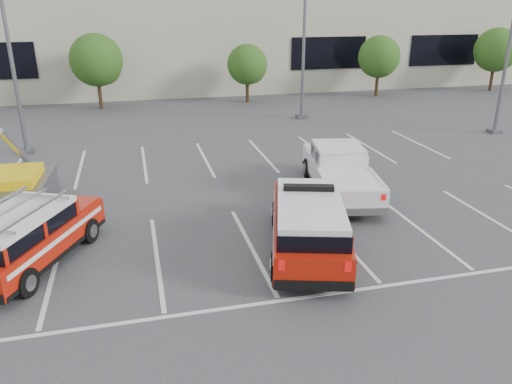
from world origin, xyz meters
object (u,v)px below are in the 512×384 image
convention_building (164,27)px  light_pole_mid (304,29)px  tree_mid_left (98,62)px  light_pole_left (8,38)px  utility_rig (14,193)px  fire_chief_suv (308,227)px  tree_right (380,58)px  light_pole_right (511,33)px  white_pickup (340,175)px  tree_mid_right (248,66)px  tree_far_right (497,51)px  ladder_suv (28,240)px

convention_building → light_pole_mid: convention_building is taller
tree_mid_left → convention_building: bearing=62.6°
light_pole_left → utility_rig: (0.85, -7.30, -4.58)m
convention_building → fire_chief_suv: (1.31, -32.49, -3.96)m
light_pole_left → fire_chief_suv: (9.49, -12.63, -4.43)m
tree_right → light_pole_mid: light_pole_mid is taller
tree_right → light_pole_mid: size_ratio=0.43×
light_pole_right → white_pickup: size_ratio=1.75×
tree_right → light_pole_right: bearing=-85.7°
tree_mid_right → fire_chief_suv: (-3.60, -22.67, -1.74)m
tree_mid_right → white_pickup: size_ratio=0.68×
fire_chief_suv → light_pole_right: bearing=52.6°
tree_far_right → light_pole_mid: bearing=-161.5°
ladder_suv → tree_mid_left: bearing=113.1°
convention_building → light_pole_left: size_ratio=5.86×
tree_mid_right → white_pickup: (-0.90, -18.52, -1.82)m
light_pole_left → fire_chief_suv: size_ratio=1.83×
fire_chief_suv → ladder_suv: (-7.48, 1.10, -0.03)m
light_pole_left → ladder_suv: size_ratio=2.06×
tree_right → fire_chief_suv: bearing=-121.0°
ladder_suv → white_pickup: bearing=42.7°
light_pole_right → tree_far_right: bearing=53.0°
ladder_suv → light_pole_left: bearing=125.9°
light_pole_left → utility_rig: 8.66m
convention_building → ladder_suv: 32.24m
convention_building → utility_rig: (-7.33, -27.16, -4.12)m
tree_mid_right → light_pole_right: size_ratio=0.39×
light_pole_left → tree_far_right: bearing=16.9°
convention_building → fire_chief_suv: convention_building is taller
fire_chief_suv → tree_far_right: bearing=60.2°
tree_mid_left → light_pole_left: light_pole_left is taller
ladder_suv → utility_rig: bearing=131.3°
tree_mid_right → light_pole_right: bearing=-47.8°
tree_mid_right → tree_right: tree_right is taller
convention_building → light_pole_mid: size_ratio=5.86×
tree_mid_left → tree_right: (20.00, -0.00, -0.27)m
white_pickup → tree_right: bearing=70.4°
tree_mid_right → light_pole_mid: (1.91, -6.05, 2.68)m
light_pole_left → ladder_suv: light_pole_left is taller
tree_right → fire_chief_suv: (-13.60, -22.67, -2.01)m
white_pickup → tree_mid_left: bearing=127.0°
tree_mid_right → light_pole_right: (10.91, -12.05, 2.68)m
tree_mid_left → light_pole_right: (20.91, -12.05, 2.14)m
convention_building → tree_mid_left: bearing=-117.4°
tree_far_right → fire_chief_suv: tree_far_right is taller
tree_far_right → utility_rig: 36.69m
fire_chief_suv → light_pole_left: bearing=143.3°
convention_building → tree_far_right: bearing=-21.5°
fire_chief_suv → light_pole_mid: bearing=88.1°
light_pole_right → white_pickup: bearing=-151.3°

